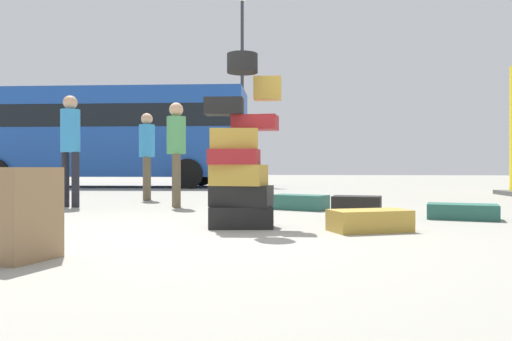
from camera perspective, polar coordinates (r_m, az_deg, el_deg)
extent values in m
plane|color=gray|center=(4.71, -6.05, -7.24)|extent=(80.00, 80.00, 0.00)
cube|color=black|center=(5.14, -1.74, -5.36)|extent=(0.70, 0.51, 0.22)
cube|color=black|center=(5.14, -1.66, -2.93)|extent=(0.64, 0.45, 0.21)
cube|color=#B28C33|center=(5.10, -2.01, -0.54)|extent=(0.59, 0.43, 0.22)
cube|color=maroon|center=(5.06, -2.52, 1.56)|extent=(0.51, 0.34, 0.16)
cube|color=#B28C33|center=(5.15, -2.56, 3.61)|extent=(0.53, 0.39, 0.21)
cube|color=maroon|center=(5.28, -0.09, 5.53)|extent=(0.49, 0.33, 0.15)
cube|color=black|center=(5.25, -3.70, 7.37)|extent=(0.42, 0.29, 0.18)
cube|color=#B28C33|center=(5.40, 1.35, 9.42)|extent=(0.30, 0.20, 0.24)
cylinder|color=black|center=(5.19, -1.58, 12.25)|extent=(0.32, 0.32, 0.19)
cube|color=olive|center=(3.63, -24.93, -4.57)|extent=(0.33, 0.48, 0.62)
cube|color=black|center=(5.95, 11.54, -4.28)|extent=(0.61, 0.46, 0.29)
cube|color=#B28C33|center=(4.96, 12.96, -5.65)|extent=(0.85, 0.65, 0.21)
cube|color=#26594C|center=(7.37, 5.05, -3.66)|extent=(0.90, 0.70, 0.22)
cube|color=#26594C|center=(6.47, 22.69, -4.39)|extent=(0.88, 0.61, 0.18)
cylinder|color=brown|center=(9.80, -12.36, -0.92)|extent=(0.12, 0.12, 0.83)
cylinder|color=brown|center=(9.58, -12.56, -0.94)|extent=(0.12, 0.12, 0.83)
cylinder|color=#338CCC|center=(9.70, -12.47, 3.35)|extent=(0.30, 0.30, 0.62)
sphere|color=tan|center=(9.73, -12.47, 5.83)|extent=(0.22, 0.22, 0.22)
cylinder|color=black|center=(8.43, -21.12, -0.98)|extent=(0.12, 0.12, 0.87)
cylinder|color=black|center=(8.27, -20.10, -1.00)|extent=(0.12, 0.12, 0.87)
cylinder|color=#338CCC|center=(8.37, -20.62, 4.30)|extent=(0.30, 0.30, 0.68)
sphere|color=tan|center=(8.41, -20.63, 7.35)|extent=(0.22, 0.22, 0.22)
cylinder|color=brown|center=(7.98, -9.25, -1.14)|extent=(0.12, 0.12, 0.84)
cylinder|color=brown|center=(7.76, -9.11, -1.18)|extent=(0.12, 0.12, 0.84)
cylinder|color=#4C9959|center=(7.89, -9.18, 4.03)|extent=(0.30, 0.30, 0.59)
sphere|color=tan|center=(7.92, -9.19, 6.94)|extent=(0.22, 0.22, 0.22)
cube|color=#1E4CA5|center=(17.11, -16.96, 4.06)|extent=(9.36, 3.06, 2.80)
cube|color=black|center=(17.15, -16.96, 5.69)|extent=(9.18, 3.07, 0.70)
cylinder|color=black|center=(17.51, -6.28, -0.28)|extent=(0.91, 0.31, 0.90)
cylinder|color=black|center=(15.05, -7.86, -0.36)|extent=(0.91, 0.31, 0.90)
cylinder|color=black|center=(19.43, -23.99, -0.24)|extent=(0.91, 0.31, 0.90)
cylinder|color=#333338|center=(18.40, -1.60, 8.98)|extent=(0.12, 0.12, 6.81)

